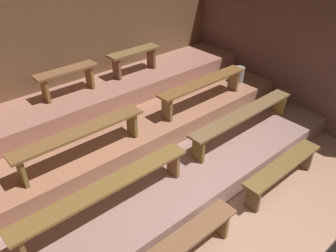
{
  "coord_description": "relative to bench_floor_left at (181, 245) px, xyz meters",
  "views": [
    {
      "loc": [
        -2.75,
        -1.11,
        3.51
      ],
      "look_at": [
        0.18,
        2.25,
        0.67
      ],
      "focal_mm": 35.69,
      "sensor_mm": 36.0,
      "label": 1
    }
  ],
  "objects": [
    {
      "name": "platform_middle",
      "position": [
        1.02,
        2.54,
        0.13
      ],
      "size": [
        5.9,
        2.06,
        0.31
      ],
      "primitive_type": "cube",
      "color": "#AE7356",
      "rests_on": "platform_lower"
    },
    {
      "name": "bench_floor_left",
      "position": [
        0.0,
        0.0,
        0.0
      ],
      "size": [
        1.61,
        0.28,
        0.44
      ],
      "color": "brown",
      "rests_on": "ground"
    },
    {
      "name": "wall_back",
      "position": [
        1.02,
        3.59,
        0.89
      ],
      "size": [
        6.7,
        0.06,
        2.47
      ],
      "primitive_type": "cube",
      "color": "brown",
      "rests_on": "ground"
    },
    {
      "name": "bench_middle_left",
      "position": [
        -0.17,
        1.83,
        0.64
      ],
      "size": [
        1.92,
        0.28,
        0.44
      ],
      "color": "brown",
      "rests_on": "platform_middle"
    },
    {
      "name": "platform_lower",
      "position": [
        1.02,
        1.93,
        -0.19
      ],
      "size": [
        5.9,
        3.27,
        0.31
      ],
      "primitive_type": "cube",
      "color": "#9F786E",
      "rests_on": "ground"
    },
    {
      "name": "bench_lower_right",
      "position": [
        2.36,
        1.0,
        0.33
      ],
      "size": [
        2.41,
        0.28,
        0.44
      ],
      "color": "brown",
      "rests_on": "platform_lower"
    },
    {
      "name": "bench_floor_right",
      "position": [
        2.04,
        0.0,
        0.0
      ],
      "size": [
        1.61,
        0.28,
        0.44
      ],
      "color": "brown",
      "rests_on": "ground"
    },
    {
      "name": "ground",
      "position": [
        1.02,
        1.46,
        -0.39
      ],
      "size": [
        6.7,
        5.01,
        0.08
      ],
      "primitive_type": "cube",
      "color": "#AC7B61"
    },
    {
      "name": "pail_middle",
      "position": [
        3.44,
        2.0,
        0.43
      ],
      "size": [
        0.21,
        0.21,
        0.3
      ],
      "primitive_type": "cylinder",
      "color": "gray",
      "rests_on": "platform_middle"
    },
    {
      "name": "bench_middle_right",
      "position": [
        2.21,
        1.83,
        0.64
      ],
      "size": [
        1.92,
        0.28,
        0.44
      ],
      "color": "brown",
      "rests_on": "platform_middle"
    },
    {
      "name": "bench_upper_left",
      "position": [
        0.34,
        3.14,
        0.92
      ],
      "size": [
        1.04,
        0.28,
        0.44
      ],
      "color": "brown",
      "rests_on": "platform_upper"
    },
    {
      "name": "bench_lower_left",
      "position": [
        -0.32,
        1.0,
        0.33
      ],
      "size": [
        2.41,
        0.28,
        0.44
      ],
      "color": "brown",
      "rests_on": "platform_lower"
    },
    {
      "name": "wall_right",
      "position": [
        4.0,
        1.46,
        0.89
      ],
      "size": [
        0.06,
        5.01,
        2.47
      ],
      "primitive_type": "cube",
      "color": "brown",
      "rests_on": "ground"
    },
    {
      "name": "platform_upper",
      "position": [
        1.02,
        3.05,
        0.44
      ],
      "size": [
        5.9,
        1.02,
        0.31
      ],
      "primitive_type": "cube",
      "color": "#AB715F",
      "rests_on": "platform_middle"
    },
    {
      "name": "bench_upper_right",
      "position": [
        1.7,
        3.14,
        0.92
      ],
      "size": [
        1.04,
        0.28,
        0.44
      ],
      "color": "brown",
      "rests_on": "platform_upper"
    }
  ]
}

